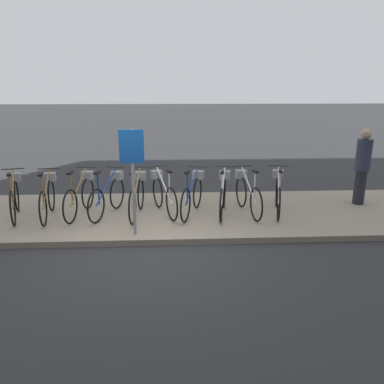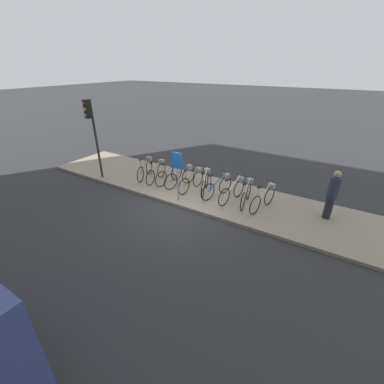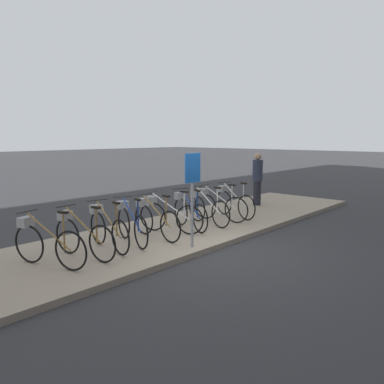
{
  "view_description": "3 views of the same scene",
  "coord_description": "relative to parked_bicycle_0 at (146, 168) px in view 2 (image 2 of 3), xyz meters",
  "views": [
    {
      "loc": [
        0.5,
        -6.33,
        2.79
      ],
      "look_at": [
        0.89,
        1.16,
        0.69
      ],
      "focal_mm": 35.0,
      "sensor_mm": 36.0,
      "label": 1
    },
    {
      "loc": [
        4.89,
        -7.0,
        4.96
      ],
      "look_at": [
        0.42,
        0.27,
        0.67
      ],
      "focal_mm": 24.0,
      "sensor_mm": 36.0,
      "label": 2
    },
    {
      "loc": [
        -5.87,
        -4.81,
        2.41
      ],
      "look_at": [
        0.97,
        1.39,
        1.05
      ],
      "focal_mm": 35.0,
      "sensor_mm": 36.0,
      "label": 3
    }
  ],
  "objects": [
    {
      "name": "traffic_light",
      "position": [
        -1.79,
        -1.2,
        2.07
      ],
      "size": [
        0.24,
        0.4,
        3.51
      ],
      "color": "#2D2D2D",
      "rests_on": "sidewalk"
    },
    {
      "name": "parked_bicycle_3",
      "position": [
        1.97,
        0.08,
        0.0
      ],
      "size": [
        0.63,
        1.63,
        1.04
      ],
      "color": "black",
      "rests_on": "sidewalk"
    },
    {
      "name": "parked_bicycle_5",
      "position": [
        3.13,
        0.12,
        0.0
      ],
      "size": [
        0.68,
        1.61,
        1.04
      ],
      "color": "black",
      "rests_on": "sidewalk"
    },
    {
      "name": "parked_bicycle_7",
      "position": [
        4.44,
        -0.01,
        0.0
      ],
      "size": [
        0.51,
        1.67,
        1.04
      ],
      "color": "black",
      "rests_on": "sidewalk"
    },
    {
      "name": "parked_bicycle_6",
      "position": [
        3.78,
        0.04,
        0.0
      ],
      "size": [
        0.65,
        1.62,
        1.04
      ],
      "color": "black",
      "rests_on": "sidewalk"
    },
    {
      "name": "parked_bicycle_8",
      "position": [
        4.97,
        0.04,
        0.0
      ],
      "size": [
        0.46,
        1.68,
        1.04
      ],
      "color": "black",
      "rests_on": "sidewalk"
    },
    {
      "name": "parked_bicycle_0",
      "position": [
        0.0,
        0.0,
        0.0
      ],
      "size": [
        0.64,
        1.63,
        1.04
      ],
      "color": "black",
      "rests_on": "sidewalk"
    },
    {
      "name": "pedestrian",
      "position": [
        7.74,
        0.52,
        0.48
      ],
      "size": [
        0.34,
        0.34,
        1.77
      ],
      "color": "#23232D",
      "rests_on": "sidewalk"
    },
    {
      "name": "parked_bicycle_2",
      "position": [
        1.36,
        0.1,
        0.0
      ],
      "size": [
        0.46,
        1.68,
        1.04
      ],
      "color": "black",
      "rests_on": "sidewalk"
    },
    {
      "name": "parked_bicycle_1",
      "position": [
        0.7,
        -0.02,
        0.0
      ],
      "size": [
        0.46,
        1.68,
        1.04
      ],
      "color": "black",
      "rests_on": "sidewalk"
    },
    {
      "name": "sign_post",
      "position": [
        2.63,
        -1.15,
        0.89
      ],
      "size": [
        0.44,
        0.07,
        1.96
      ],
      "color": "#99999E",
      "rests_on": "sidewalk"
    },
    {
      "name": "parked_bicycle_4",
      "position": [
        2.58,
        -0.01,
        0.0
      ],
      "size": [
        0.46,
        1.69,
        1.04
      ],
      "color": "black",
      "rests_on": "sidewalk"
    },
    {
      "name": "parked_bicycle_9",
      "position": [
        5.65,
        0.02,
        0.0
      ],
      "size": [
        0.55,
        1.66,
        1.04
      ],
      "color": "black",
      "rests_on": "sidewalk"
    },
    {
      "name": "ground_plane",
      "position": [
        2.85,
        -1.44,
        -0.57
      ],
      "size": [
        120.0,
        120.0,
        0.0
      ],
      "primitive_type": "plane",
      "color": "#2D2D30"
    },
    {
      "name": "sidewalk",
      "position": [
        2.85,
        0.13,
        -0.51
      ],
      "size": [
        15.43,
        3.13,
        0.12
      ],
      "color": "gray",
      "rests_on": "ground_plane"
    }
  ]
}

